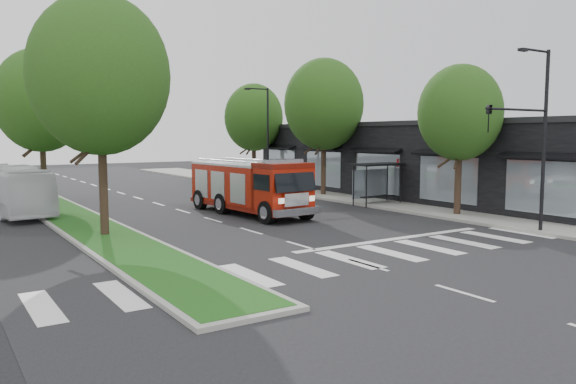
# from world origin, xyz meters

# --- Properties ---
(ground) EXTENTS (140.00, 140.00, 0.00)m
(ground) POSITION_xyz_m (0.00, 0.00, 0.00)
(ground) COLOR black
(ground) RESTS_ON ground
(sidewalk_right) EXTENTS (5.00, 80.00, 0.15)m
(sidewalk_right) POSITION_xyz_m (12.50, 10.00, 0.07)
(sidewalk_right) COLOR gray
(sidewalk_right) RESTS_ON ground
(median) EXTENTS (3.00, 50.00, 0.15)m
(median) POSITION_xyz_m (-6.00, 18.00, 0.08)
(median) COLOR gray
(median) RESTS_ON ground
(storefront_row) EXTENTS (8.00, 30.00, 5.00)m
(storefront_row) POSITION_xyz_m (17.00, 10.00, 2.50)
(storefront_row) COLOR black
(storefront_row) RESTS_ON ground
(bus_shelter) EXTENTS (3.20, 1.60, 2.61)m
(bus_shelter) POSITION_xyz_m (11.20, 8.15, 2.04)
(bus_shelter) COLOR black
(bus_shelter) RESTS_ON ground
(tree_right_near) EXTENTS (4.40, 4.40, 8.05)m
(tree_right_near) POSITION_xyz_m (11.50, 2.00, 5.51)
(tree_right_near) COLOR black
(tree_right_near) RESTS_ON ground
(tree_right_mid) EXTENTS (5.60, 5.60, 9.72)m
(tree_right_mid) POSITION_xyz_m (11.50, 14.00, 6.49)
(tree_right_mid) COLOR black
(tree_right_mid) RESTS_ON ground
(tree_right_far) EXTENTS (5.00, 5.00, 8.73)m
(tree_right_far) POSITION_xyz_m (11.50, 24.00, 5.84)
(tree_right_far) COLOR black
(tree_right_far) RESTS_ON ground
(tree_median_near) EXTENTS (5.80, 5.80, 10.16)m
(tree_median_near) POSITION_xyz_m (-6.00, 6.00, 6.81)
(tree_median_near) COLOR black
(tree_median_near) RESTS_ON ground
(tree_median_far) EXTENTS (5.60, 5.60, 9.72)m
(tree_median_far) POSITION_xyz_m (-6.00, 20.00, 6.49)
(tree_median_far) COLOR black
(tree_median_far) RESTS_ON ground
(streetlight_right_near) EXTENTS (4.08, 0.22, 8.00)m
(streetlight_right_near) POSITION_xyz_m (9.61, -3.50, 4.67)
(streetlight_right_near) COLOR black
(streetlight_right_near) RESTS_ON ground
(streetlight_right_far) EXTENTS (2.11, 0.20, 8.00)m
(streetlight_right_far) POSITION_xyz_m (10.35, 20.00, 4.48)
(streetlight_right_far) COLOR black
(streetlight_right_far) RESTS_ON ground
(fire_engine) EXTENTS (3.29, 9.19, 3.13)m
(fire_engine) POSITION_xyz_m (2.62, 8.89, 1.50)
(fire_engine) COLOR #5E0E05
(fire_engine) RESTS_ON ground
(city_bus) EXTENTS (3.46, 9.94, 2.71)m
(city_bus) POSITION_xyz_m (-8.50, 16.10, 1.36)
(city_bus) COLOR white
(city_bus) RESTS_ON ground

